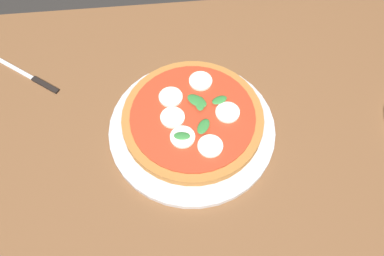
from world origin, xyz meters
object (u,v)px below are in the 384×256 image
object	(u,v)px
pizza	(193,118)
knife	(33,78)
dining_table	(177,167)
serving_tray	(192,129)

from	to	relation	value
pizza	knife	distance (m)	0.37
dining_table	serving_tray	size ratio (longest dim) A/B	4.72
dining_table	pizza	bearing A→B (deg)	50.17
pizza	dining_table	bearing A→B (deg)	-129.83
serving_tray	knife	bearing A→B (deg)	153.67
pizza	serving_tray	bearing A→B (deg)	-101.80
knife	pizza	bearing A→B (deg)	-24.07
dining_table	serving_tray	world-z (taller)	serving_tray
serving_tray	pizza	world-z (taller)	pizza
serving_tray	knife	world-z (taller)	serving_tray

